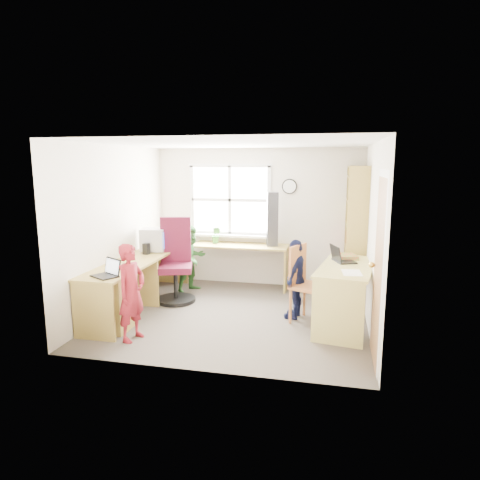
{
  "coord_description": "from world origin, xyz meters",
  "views": [
    {
      "loc": [
        1.31,
        -5.67,
        2.14
      ],
      "look_at": [
        0.0,
        0.25,
        1.05
      ],
      "focal_mm": 32.0,
      "sensor_mm": 36.0,
      "label": 1
    }
  ],
  "objects_px": {
    "bookshelf": "(355,237)",
    "cd_tower": "(272,219)",
    "swivel_chair": "(176,265)",
    "laptop_left": "(108,272)",
    "person_navy": "(296,279)",
    "crt_monitor": "(154,240)",
    "wooden_chair": "(306,281)",
    "laptop_right": "(341,258)",
    "right_desk": "(346,282)",
    "person_red": "(131,292)",
    "potted_plant": "(216,235)",
    "person_green": "(192,258)",
    "l_desk": "(141,284)"
  },
  "relations": [
    {
      "from": "person_navy",
      "to": "person_green",
      "type": "bearing_deg",
      "value": -106.44
    },
    {
      "from": "l_desk",
      "to": "bookshelf",
      "type": "bearing_deg",
      "value": 26.43
    },
    {
      "from": "potted_plant",
      "to": "crt_monitor",
      "type": "bearing_deg",
      "value": -132.29
    },
    {
      "from": "cd_tower",
      "to": "bookshelf",
      "type": "bearing_deg",
      "value": -25.54
    },
    {
      "from": "right_desk",
      "to": "bookshelf",
      "type": "bearing_deg",
      "value": 92.37
    },
    {
      "from": "swivel_chair",
      "to": "laptop_left",
      "type": "relative_size",
      "value": 3.22
    },
    {
      "from": "potted_plant",
      "to": "person_red",
      "type": "xyz_separation_m",
      "value": [
        -0.36,
        -2.55,
        -0.3
      ]
    },
    {
      "from": "bookshelf",
      "to": "cd_tower",
      "type": "relative_size",
      "value": 2.3
    },
    {
      "from": "laptop_right",
      "to": "potted_plant",
      "type": "distance_m",
      "value": 2.49
    },
    {
      "from": "cd_tower",
      "to": "person_red",
      "type": "distance_m",
      "value": 2.93
    },
    {
      "from": "laptop_right",
      "to": "cd_tower",
      "type": "bearing_deg",
      "value": 19.34
    },
    {
      "from": "cd_tower",
      "to": "potted_plant",
      "type": "bearing_deg",
      "value": 164.47
    },
    {
      "from": "bookshelf",
      "to": "swivel_chair",
      "type": "relative_size",
      "value": 1.61
    },
    {
      "from": "right_desk",
      "to": "laptop_left",
      "type": "height_order",
      "value": "laptop_left"
    },
    {
      "from": "bookshelf",
      "to": "person_green",
      "type": "height_order",
      "value": "bookshelf"
    },
    {
      "from": "l_desk",
      "to": "cd_tower",
      "type": "relative_size",
      "value": 3.23
    },
    {
      "from": "bookshelf",
      "to": "person_navy",
      "type": "xyz_separation_m",
      "value": [
        -0.83,
        -1.07,
        -0.45
      ]
    },
    {
      "from": "right_desk",
      "to": "wooden_chair",
      "type": "bearing_deg",
      "value": -176.15
    },
    {
      "from": "swivel_chair",
      "to": "person_navy",
      "type": "bearing_deg",
      "value": -27.73
    },
    {
      "from": "person_navy",
      "to": "crt_monitor",
      "type": "bearing_deg",
      "value": -91.62
    },
    {
      "from": "potted_plant",
      "to": "person_navy",
      "type": "distance_m",
      "value": 2.06
    },
    {
      "from": "crt_monitor",
      "to": "cd_tower",
      "type": "distance_m",
      "value": 2.0
    },
    {
      "from": "cd_tower",
      "to": "person_red",
      "type": "xyz_separation_m",
      "value": [
        -1.35,
        -2.53,
        -0.61
      ]
    },
    {
      "from": "wooden_chair",
      "to": "person_red",
      "type": "distance_m",
      "value": 2.29
    },
    {
      "from": "wooden_chair",
      "to": "swivel_chair",
      "type": "bearing_deg",
      "value": -169.44
    },
    {
      "from": "swivel_chair",
      "to": "wooden_chair",
      "type": "height_order",
      "value": "swivel_chair"
    },
    {
      "from": "person_red",
      "to": "person_green",
      "type": "bearing_deg",
      "value": 11.07
    },
    {
      "from": "swivel_chair",
      "to": "laptop_left",
      "type": "xyz_separation_m",
      "value": [
        -0.33,
        -1.46,
        0.24
      ]
    },
    {
      "from": "wooden_chair",
      "to": "cd_tower",
      "type": "distance_m",
      "value": 1.72
    },
    {
      "from": "right_desk",
      "to": "laptop_right",
      "type": "bearing_deg",
      "value": 120.49
    },
    {
      "from": "cd_tower",
      "to": "right_desk",
      "type": "bearing_deg",
      "value": -65.92
    },
    {
      "from": "laptop_right",
      "to": "crt_monitor",
      "type": "bearing_deg",
      "value": 59.74
    },
    {
      "from": "person_green",
      "to": "laptop_left",
      "type": "bearing_deg",
      "value": -160.57
    },
    {
      "from": "crt_monitor",
      "to": "potted_plant",
      "type": "relative_size",
      "value": 1.43
    },
    {
      "from": "bookshelf",
      "to": "potted_plant",
      "type": "bearing_deg",
      "value": 173.37
    },
    {
      "from": "wooden_chair",
      "to": "crt_monitor",
      "type": "relative_size",
      "value": 2.49
    },
    {
      "from": "person_green",
      "to": "person_red",
      "type": "bearing_deg",
      "value": -150.07
    },
    {
      "from": "right_desk",
      "to": "laptop_left",
      "type": "distance_m",
      "value": 3.07
    },
    {
      "from": "laptop_left",
      "to": "potted_plant",
      "type": "xyz_separation_m",
      "value": [
        0.72,
        2.43,
        0.1
      ]
    },
    {
      "from": "wooden_chair",
      "to": "potted_plant",
      "type": "xyz_separation_m",
      "value": [
        -1.66,
        1.47,
        0.33
      ]
    },
    {
      "from": "l_desk",
      "to": "right_desk",
      "type": "distance_m",
      "value": 2.82
    },
    {
      "from": "l_desk",
      "to": "swivel_chair",
      "type": "xyz_separation_m",
      "value": [
        0.22,
        0.77,
        0.1
      ]
    },
    {
      "from": "right_desk",
      "to": "person_red",
      "type": "xyz_separation_m",
      "value": [
        -2.56,
        -1.03,
        0.0
      ]
    },
    {
      "from": "right_desk",
      "to": "crt_monitor",
      "type": "height_order",
      "value": "crt_monitor"
    },
    {
      "from": "right_desk",
      "to": "person_navy",
      "type": "relative_size",
      "value": 1.36
    },
    {
      "from": "right_desk",
      "to": "person_red",
      "type": "distance_m",
      "value": 2.76
    },
    {
      "from": "crt_monitor",
      "to": "l_desk",
      "type": "bearing_deg",
      "value": -87.29
    },
    {
      "from": "bookshelf",
      "to": "laptop_right",
      "type": "distance_m",
      "value": 1.07
    },
    {
      "from": "wooden_chair",
      "to": "laptop_left",
      "type": "xyz_separation_m",
      "value": [
        -2.39,
        -0.96,
        0.23
      ]
    },
    {
      "from": "wooden_chair",
      "to": "person_green",
      "type": "height_order",
      "value": "person_green"
    }
  ]
}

